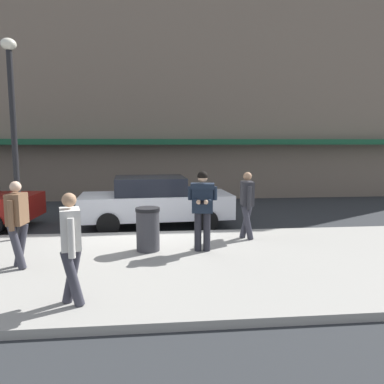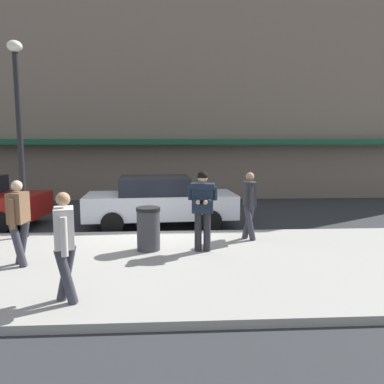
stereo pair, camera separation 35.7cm
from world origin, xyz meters
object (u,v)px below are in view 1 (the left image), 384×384
at_px(trash_bin, 148,229).
at_px(pedestrian_dark_coat, 17,219).
at_px(pedestrian_in_light_coat, 71,242).
at_px(street_lamp_post, 13,119).
at_px(man_texting_on_phone, 202,202).
at_px(pedestrian_with_bag, 247,201).
at_px(parked_sedan_mid, 155,201).

bearing_deg(trash_bin, pedestrian_dark_coat, -159.30).
relative_size(pedestrian_in_light_coat, trash_bin, 1.74).
distance_m(pedestrian_in_light_coat, street_lamp_post, 5.07).
bearing_deg(pedestrian_in_light_coat, man_texting_on_phone, 48.28).
xyz_separation_m(pedestrian_in_light_coat, street_lamp_post, (-2.16, 4.11, 2.03)).
bearing_deg(street_lamp_post, trash_bin, -22.76).
bearing_deg(pedestrian_with_bag, street_lamp_post, 174.62).
height_order(pedestrian_dark_coat, trash_bin, pedestrian_dark_coat).
distance_m(parked_sedan_mid, street_lamp_post, 4.46).
distance_m(man_texting_on_phone, trash_bin, 1.37).
distance_m(pedestrian_in_light_coat, pedestrian_with_bag, 5.04).
bearing_deg(trash_bin, parked_sedan_mid, 86.83).
height_order(man_texting_on_phone, pedestrian_with_bag, man_texting_on_phone).
xyz_separation_m(man_texting_on_phone, pedestrian_with_bag, (1.26, 0.99, -0.14)).
bearing_deg(pedestrian_in_light_coat, pedestrian_with_bag, 45.09).
xyz_separation_m(man_texting_on_phone, street_lamp_post, (-4.46, 1.53, 1.89)).
bearing_deg(trash_bin, street_lamp_post, 157.24).
distance_m(man_texting_on_phone, pedestrian_in_light_coat, 3.46).
height_order(pedestrian_dark_coat, street_lamp_post, street_lamp_post).
xyz_separation_m(pedestrian_in_light_coat, trash_bin, (1.08, 2.74, -0.47)).
xyz_separation_m(parked_sedan_mid, pedestrian_with_bag, (2.30, -2.19, 0.32)).
xyz_separation_m(pedestrian_with_bag, pedestrian_dark_coat, (-4.94, -1.76, 0.00)).
relative_size(parked_sedan_mid, pedestrian_in_light_coat, 2.71).
height_order(pedestrian_in_light_coat, trash_bin, pedestrian_in_light_coat).
height_order(parked_sedan_mid, pedestrian_dark_coat, pedestrian_dark_coat).
distance_m(pedestrian_with_bag, street_lamp_post, 6.09).
relative_size(man_texting_on_phone, street_lamp_post, 0.37).
relative_size(pedestrian_dark_coat, street_lamp_post, 0.35).
bearing_deg(man_texting_on_phone, pedestrian_in_light_coat, -131.72).
bearing_deg(street_lamp_post, parked_sedan_mid, 25.83).
xyz_separation_m(man_texting_on_phone, pedestrian_dark_coat, (-3.68, -0.77, -0.14)).
xyz_separation_m(pedestrian_in_light_coat, pedestrian_with_bag, (3.56, 3.57, -0.00)).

